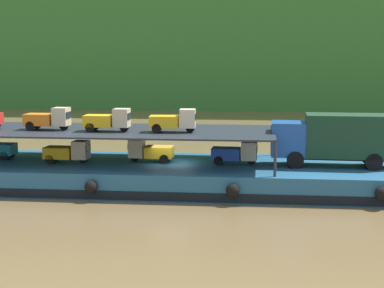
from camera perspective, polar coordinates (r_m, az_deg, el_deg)
The scene contains 10 objects.
ground_plane at distance 37.31m, azimuth -1.91°, elevation -4.08°, with size 400.00×400.00×0.00m, color brown.
cargo_barge at distance 37.12m, azimuth -1.92°, elevation -2.96°, with size 29.26×8.60×1.50m.
covered_lorry at distance 36.68m, azimuth 13.16°, elevation 0.56°, with size 7.91×2.51×3.10m.
cargo_rack at distance 37.43m, azimuth -7.71°, elevation 1.24°, with size 20.06×7.22×2.00m.
mini_truck_lower_aft at distance 37.72m, azimuth -11.61°, elevation -0.72°, with size 2.79×1.30×1.38m.
mini_truck_lower_mid at distance 37.42m, azimuth -3.97°, elevation -0.64°, with size 2.76×1.23×1.38m.
mini_truck_lower_fore at distance 36.65m, azimuth 4.10°, elevation -0.83°, with size 2.79×1.30×1.38m.
mini_truck_upper_mid at distance 38.06m, azimuth -13.39°, elevation 2.34°, with size 2.79×1.28×1.38m.
mini_truck_upper_fore at distance 36.60m, azimuth -7.92°, elevation 2.26°, with size 2.76×1.23×1.38m.
mini_truck_upper_bow at distance 35.88m, azimuth -1.75°, elevation 2.21°, with size 2.79×1.29×1.38m.
Camera 1 is at (5.09, -36.07, 8.06)m, focal length 56.62 mm.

